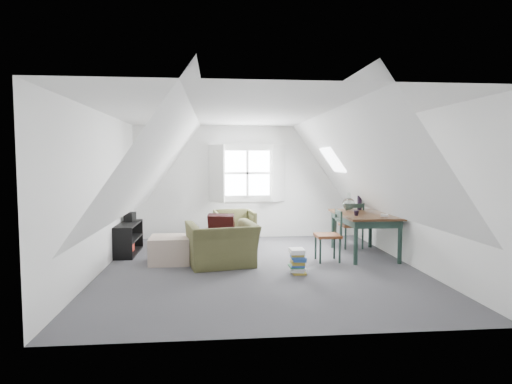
{
  "coord_description": "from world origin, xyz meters",
  "views": [
    {
      "loc": [
        -0.7,
        -6.8,
        1.75
      ],
      "look_at": [
        -0.01,
        0.6,
        1.19
      ],
      "focal_mm": 30.0,
      "sensor_mm": 36.0,
      "label": 1
    }
  ],
  "objects": [
    {
      "name": "dormer_window",
      "position": [
        0.0,
        2.68,
        1.45
      ],
      "size": [
        1.71,
        0.35,
        1.3
      ],
      "color": "white",
      "rests_on": "wall_back"
    },
    {
      "name": "wall_back",
      "position": [
        0.0,
        2.75,
        1.25
      ],
      "size": [
        5.0,
        0.0,
        5.0
      ],
      "primitive_type": "plane",
      "rotation": [
        1.57,
        0.0,
        0.0
      ],
      "color": "white",
      "rests_on": "ground"
    },
    {
      "name": "dining_chair_near",
      "position": [
        1.24,
        0.32,
        0.46
      ],
      "size": [
        0.41,
        0.41,
        0.88
      ],
      "rotation": [
        0.0,
        0.0,
        -1.75
      ],
      "color": "brown",
      "rests_on": "floor"
    },
    {
      "name": "wall_front",
      "position": [
        0.0,
        -2.75,
        1.25
      ],
      "size": [
        5.0,
        0.0,
        5.0
      ],
      "primitive_type": "plane",
      "rotation": [
        -1.57,
        0.0,
        0.0
      ],
      "color": "white",
      "rests_on": "ground"
    },
    {
      "name": "dining_table",
      "position": [
        1.99,
        0.71,
        0.67
      ],
      "size": [
        0.93,
        1.54,
        0.77
      ],
      "rotation": [
        0.0,
        0.0,
        0.06
      ],
      "color": "#351E0F",
      "rests_on": "floor"
    },
    {
      "name": "throw_pillow",
      "position": [
        -0.61,
        0.33,
        0.63
      ],
      "size": [
        0.48,
        0.33,
        0.45
      ],
      "primitive_type": "cube",
      "rotation": [
        0.31,
        0.0,
        -0.2
      ],
      "color": "black",
      "rests_on": "armchair_near"
    },
    {
      "name": "magazine_stack",
      "position": [
        0.54,
        -0.42,
        0.19
      ],
      "size": [
        0.28,
        0.34,
        0.38
      ],
      "rotation": [
        0.0,
        0.0,
        0.19
      ],
      "color": "#B29933",
      "rests_on": "floor"
    },
    {
      "name": "cup",
      "position": [
        1.74,
        0.41,
        0.77
      ],
      "size": [
        0.12,
        0.12,
        0.09
      ],
      "primitive_type": "imported",
      "rotation": [
        0.0,
        0.0,
        0.23
      ],
      "color": "black",
      "rests_on": "dining_table"
    },
    {
      "name": "wall_right",
      "position": [
        2.5,
        0.0,
        1.25
      ],
      "size": [
        0.0,
        5.5,
        5.5
      ],
      "primitive_type": "plane",
      "rotation": [
        1.57,
        0.0,
        -1.57
      ],
      "color": "white",
      "rests_on": "ground"
    },
    {
      "name": "slope_left",
      "position": [
        -1.55,
        0.0,
        1.78
      ],
      "size": [
        3.19,
        5.5,
        4.48
      ],
      "primitive_type": "plane",
      "rotation": [
        0.0,
        2.19,
        0.0
      ],
      "color": "white",
      "rests_on": "wall_left"
    },
    {
      "name": "skylight",
      "position": [
        1.55,
        1.3,
        1.75
      ],
      "size": [
        0.35,
        0.75,
        0.47
      ],
      "primitive_type": "cube",
      "rotation": [
        0.0,
        0.95,
        0.0
      ],
      "color": "white",
      "rests_on": "slope_right"
    },
    {
      "name": "ottoman",
      "position": [
        -1.48,
        0.46,
        0.22
      ],
      "size": [
        0.69,
        0.69,
        0.45
      ],
      "primitive_type": "cube",
      "rotation": [
        0.0,
        0.0,
        0.02
      ],
      "color": "tan",
      "rests_on": "floor"
    },
    {
      "name": "demijohn",
      "position": [
        1.84,
        1.16,
        0.91
      ],
      "size": [
        0.24,
        0.24,
        0.33
      ],
      "rotation": [
        0.0,
        0.0,
        0.1
      ],
      "color": "silver",
      "rests_on": "dining_table"
    },
    {
      "name": "wall_left",
      "position": [
        -2.5,
        0.0,
        1.25
      ],
      "size": [
        0.0,
        5.5,
        5.5
      ],
      "primitive_type": "plane",
      "rotation": [
        1.57,
        0.0,
        1.57
      ],
      "color": "white",
      "rests_on": "ground"
    },
    {
      "name": "ceiling",
      "position": [
        0.0,
        0.0,
        2.5
      ],
      "size": [
        5.5,
        5.5,
        0.0
      ],
      "primitive_type": "plane",
      "rotation": [
        3.14,
        0.0,
        0.0
      ],
      "color": "white",
      "rests_on": "wall_back"
    },
    {
      "name": "media_shelf",
      "position": [
        -2.35,
        1.22,
        0.26
      ],
      "size": [
        0.37,
        1.12,
        0.57
      ],
      "rotation": [
        0.0,
        0.0,
        0.08
      ],
      "color": "black",
      "rests_on": "floor"
    },
    {
      "name": "paper_box",
      "position": [
        2.19,
        0.26,
        0.79
      ],
      "size": [
        0.14,
        0.12,
        0.04
      ],
      "primitive_type": "cube",
      "rotation": [
        0.0,
        0.0,
        -0.38
      ],
      "color": "white",
      "rests_on": "dining_table"
    },
    {
      "name": "dining_chair_far",
      "position": [
        1.98,
        1.35,
        0.47
      ],
      "size": [
        0.42,
        0.42,
        0.9
      ],
      "rotation": [
        0.0,
        0.0,
        3.29
      ],
      "color": "brown",
      "rests_on": "floor"
    },
    {
      "name": "slope_right",
      "position": [
        1.55,
        0.0,
        1.78
      ],
      "size": [
        3.19,
        5.5,
        4.48
      ],
      "primitive_type": "plane",
      "rotation": [
        0.0,
        -2.19,
        0.0
      ],
      "color": "white",
      "rests_on": "wall_right"
    },
    {
      "name": "armchair_near",
      "position": [
        -0.61,
        0.18,
        0.0
      ],
      "size": [
        1.26,
        1.15,
        0.71
      ],
      "primitive_type": "imported",
      "rotation": [
        0.0,
        0.0,
        3.34
      ],
      "color": "#4E4D2C",
      "rests_on": "floor"
    },
    {
      "name": "electronics_box",
      "position": [
        -2.35,
        1.51,
        0.65
      ],
      "size": [
        0.2,
        0.26,
        0.19
      ],
      "primitive_type": "cube",
      "rotation": [
        0.0,
        0.0,
        -0.17
      ],
      "color": "black",
      "rests_on": "media_shelf"
    },
    {
      "name": "floor",
      "position": [
        0.0,
        0.0,
        0.0
      ],
      "size": [
        5.5,
        5.5,
        0.0
      ],
      "primitive_type": "plane",
      "color": "#46454A",
      "rests_on": "ground"
    },
    {
      "name": "vase_twigs",
      "position": [
        2.09,
        1.26,
        0.93
      ],
      "size": [
        0.09,
        0.1,
        0.7
      ],
      "rotation": [
        0.0,
        0.0,
        -0.2
      ],
      "color": "black",
      "rests_on": "dining_table"
    },
    {
      "name": "armchair_far",
      "position": [
        -0.33,
        1.79,
        0.0
      ],
      "size": [
        0.87,
        0.89,
        0.73
      ],
      "primitive_type": "imported",
      "rotation": [
        0.0,
        0.0,
        0.12
      ],
      "color": "#4E4D2C",
      "rests_on": "floor"
    }
  ]
}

